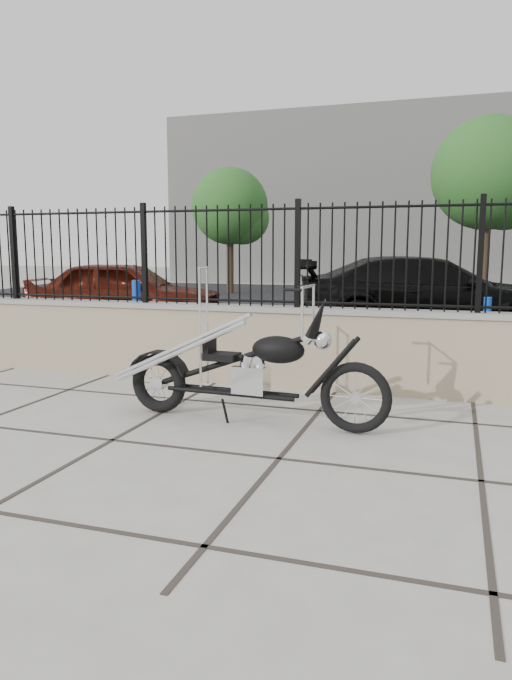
{
  "coord_description": "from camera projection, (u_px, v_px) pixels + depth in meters",
  "views": [
    {
      "loc": [
        2.76,
        -4.41,
        1.64
      ],
      "look_at": [
        0.92,
        1.2,
        0.75
      ],
      "focal_mm": 32.0,
      "sensor_mm": 36.0,
      "label": 1
    }
  ],
  "objects": [
    {
      "name": "tree_left",
      "position": [
        230.0,
        203.0,
        22.2
      ],
      "size": [
        2.8,
        2.8,
        4.73
      ],
      "rotation": [
        0.0,
        0.0,
        -0.29
      ],
      "color": "#382619",
      "rests_on": "ground_plane"
    },
    {
      "name": "ground_plane",
      "position": [
        112.0,
        440.0,
        5.23
      ],
      "size": [
        90.0,
        90.0,
        0.0
      ],
      "primitive_type": "plane",
      "color": "#99968E",
      "rests_on": "ground"
    },
    {
      "name": "iron_fence",
      "position": [
        218.0,
        255.0,
        7.35
      ],
      "size": [
        14.0,
        0.08,
        1.2
      ],
      "primitive_type": "cube",
      "color": "black",
      "rests_on": "retaining_wall"
    },
    {
      "name": "chopper_motorcycle",
      "position": [
        246.0,
        345.0,
        5.69
      ],
      "size": [
        2.52,
        0.57,
        1.5
      ],
      "primitive_type": null,
      "rotation": [
        0.0,
        0.0,
        -0.05
      ],
      "color": "black",
      "rests_on": "ground_plane"
    },
    {
      "name": "car_red",
      "position": [
        126.0,
        293.0,
        12.9
      ],
      "size": [
        4.39,
        2.39,
        1.42
      ],
      "primitive_type": "imported",
      "rotation": [
        0.0,
        0.0,
        1.75
      ],
      "color": "#421209",
      "rests_on": "parking_lot"
    },
    {
      "name": "tree_right",
      "position": [
        489.0,
        168.0,
        18.71
      ],
      "size": [
        3.48,
        3.48,
        5.87
      ],
      "rotation": [
        0.0,
        0.0,
        -0.35
      ],
      "color": "#382619",
      "rests_on": "ground_plane"
    },
    {
      "name": "bollard_b",
      "position": [
        486.0,
        329.0,
        8.89
      ],
      "size": [
        0.15,
        0.15,
        0.94
      ],
      "primitive_type": "cylinder",
      "rotation": [
        0.0,
        0.0,
        0.38
      ],
      "color": "#0B47AC",
      "rests_on": "ground_plane"
    },
    {
      "name": "car_black",
      "position": [
        428.0,
        295.0,
        11.87
      ],
      "size": [
        5.54,
        3.43,
        1.5
      ],
      "primitive_type": "imported",
      "rotation": [
        0.0,
        0.0,
        1.85
      ],
      "color": "black",
      "rests_on": "parking_lot"
    },
    {
      "name": "parking_lot",
      "position": [
        350.0,
        308.0,
        16.98
      ],
      "size": [
        30.0,
        30.0,
        0.0
      ],
      "primitive_type": "plane",
      "color": "black",
      "rests_on": "ground"
    },
    {
      "name": "background_building",
      "position": [
        400.0,
        200.0,
        29.53
      ],
      "size": [
        22.0,
        6.0,
        8.0
      ],
      "primitive_type": "cube",
      "color": "beige",
      "rests_on": "ground_plane"
    },
    {
      "name": "bollard_a",
      "position": [
        137.0,
        316.0,
        9.8
      ],
      "size": [
        0.15,
        0.15,
        1.14
      ],
      "primitive_type": "cylinder",
      "rotation": [
        0.0,
        0.0,
        0.12
      ],
      "color": "#0C64B9",
      "rests_on": "ground_plane"
    },
    {
      "name": "retaining_wall",
      "position": [
        219.0,
        343.0,
        7.51
      ],
      "size": [
        14.0,
        0.36,
        0.96
      ],
      "primitive_type": "cube",
      "color": "gray",
      "rests_on": "ground_plane"
    }
  ]
}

